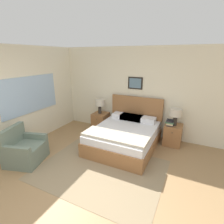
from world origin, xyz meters
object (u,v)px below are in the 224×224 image
object	(u,v)px
armchair	(24,150)
nightstand_near_window	(101,121)
table_lamp_near_window	(100,103)
table_lamp_by_door	(176,113)
nightstand_by_door	(173,135)
bed	(125,135)

from	to	relation	value
armchair	nightstand_near_window	xyz separation A→B (m)	(0.67, 2.35, 0.00)
armchair	table_lamp_near_window	world-z (taller)	table_lamp_near_window
table_lamp_by_door	table_lamp_near_window	bearing A→B (deg)	180.00
nightstand_near_window	nightstand_by_door	size ratio (longest dim) A/B	1.00
table_lamp_by_door	nightstand_near_window	bearing A→B (deg)	179.55
nightstand_by_door	nightstand_near_window	bearing A→B (deg)	180.00
bed	nightstand_near_window	bearing A→B (deg)	149.04
bed	table_lamp_by_door	distance (m)	1.45
bed	table_lamp_near_window	world-z (taller)	bed
table_lamp_near_window	table_lamp_by_door	bearing A→B (deg)	0.00
armchair	nightstand_by_door	size ratio (longest dim) A/B	1.66
bed	table_lamp_near_window	distance (m)	1.45
nightstand_near_window	table_lamp_near_window	world-z (taller)	table_lamp_near_window
nightstand_by_door	table_lamp_by_door	size ratio (longest dim) A/B	1.22
nightstand_by_door	table_lamp_near_window	size ratio (longest dim) A/B	1.22
bed	table_lamp_by_door	bearing A→B (deg)	29.87
armchair	table_lamp_near_window	bearing A→B (deg)	147.42
bed	nightstand_by_door	world-z (taller)	bed
bed	table_lamp_near_window	xyz separation A→B (m)	(-1.14, 0.66, 0.59)
bed	table_lamp_by_door	size ratio (longest dim) A/B	4.13
nightstand_by_door	bed	bearing A→B (deg)	-149.11
bed	nightstand_by_door	size ratio (longest dim) A/B	3.37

